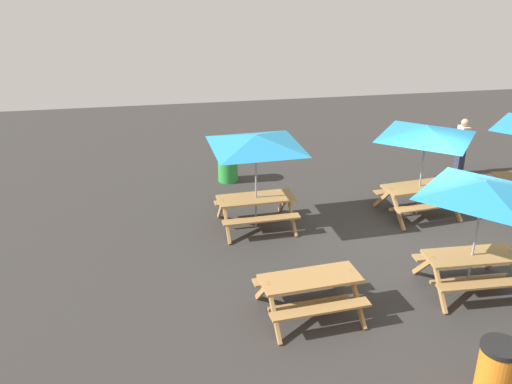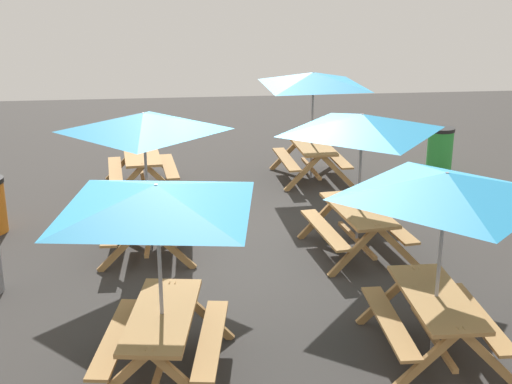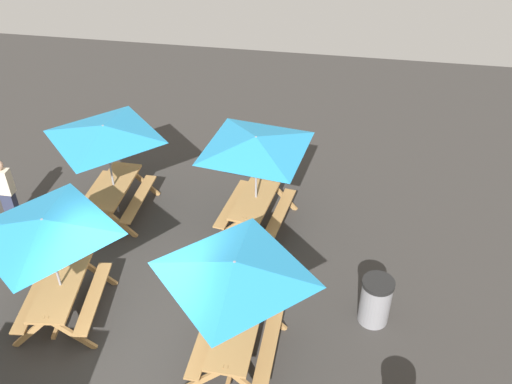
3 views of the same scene
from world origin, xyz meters
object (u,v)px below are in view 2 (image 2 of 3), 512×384
at_px(picnic_table_5, 144,132).
at_px(picnic_table_3, 142,163).
at_px(picnic_table_0, 362,134).
at_px(picnic_table_2, 313,87).
at_px(trash_bin_green, 440,149).
at_px(picnic_table_4, 445,199).
at_px(picnic_table_1, 157,212).

bearing_deg(picnic_table_5, picnic_table_3, 5.65).
relative_size(picnic_table_0, picnic_table_2, 0.83).
xyz_separation_m(picnic_table_3, trash_bin_green, (0.65, -6.56, -0.07)).
bearing_deg(trash_bin_green, picnic_table_2, 95.60).
bearing_deg(picnic_table_2, picnic_table_0, 176.53).
bearing_deg(picnic_table_4, picnic_table_2, 2.16).
bearing_deg(picnic_table_4, picnic_table_5, 45.33).
bearing_deg(picnic_table_4, picnic_table_0, 3.99).
relative_size(picnic_table_1, picnic_table_5, 1.20).
xyz_separation_m(picnic_table_0, picnic_table_2, (4.08, -0.00, 0.00)).
relative_size(picnic_table_5, trash_bin_green, 2.38).
distance_m(picnic_table_0, picnic_table_3, 5.37).
xyz_separation_m(picnic_table_1, picnic_table_4, (0.08, -3.24, 0.00)).
height_order(picnic_table_2, picnic_table_4, same).
bearing_deg(picnic_table_0, picnic_table_5, 74.63).
distance_m(picnic_table_3, picnic_table_5, 3.57).
height_order(picnic_table_1, picnic_table_3, picnic_table_1).
xyz_separation_m(picnic_table_2, trash_bin_green, (0.29, -2.97, -1.49)).
xyz_separation_m(picnic_table_0, picnic_table_1, (-3.20, 3.07, 0.00)).
height_order(picnic_table_0, picnic_table_3, picnic_table_0).
relative_size(picnic_table_2, picnic_table_4, 1.21).
height_order(picnic_table_1, picnic_table_2, same).
bearing_deg(picnic_table_3, picnic_table_4, -156.84).
bearing_deg(picnic_table_2, picnic_table_4, 177.93).
bearing_deg(picnic_table_5, picnic_table_1, -174.10).
height_order(picnic_table_3, trash_bin_green, trash_bin_green).
bearing_deg(picnic_table_5, picnic_table_0, -96.46).
bearing_deg(picnic_table_3, picnic_table_0, -141.74).
height_order(picnic_table_5, trash_bin_green, picnic_table_5).
distance_m(picnic_table_0, trash_bin_green, 5.49).
xyz_separation_m(picnic_table_3, picnic_table_5, (-3.26, -0.24, 1.43)).
bearing_deg(picnic_table_3, trash_bin_green, -90.03).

